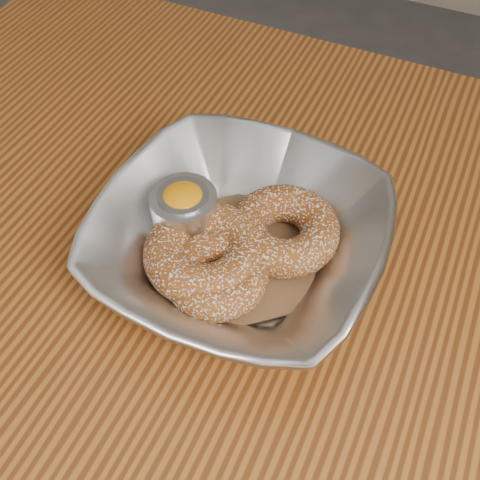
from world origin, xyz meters
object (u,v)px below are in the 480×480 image
at_px(serving_bowl, 240,239).
at_px(donut_extra, 206,253).
at_px(donut_back, 284,230).
at_px(donut_front, 217,275).
at_px(table, 324,369).
at_px(ramekin, 185,212).

relative_size(serving_bowl, donut_extra, 2.31).
relative_size(donut_back, donut_front, 1.13).
bearing_deg(serving_bowl, table, -11.71).
xyz_separation_m(donut_extra, ramekin, (-0.04, 0.03, 0.01)).
distance_m(table, donut_back, 0.15).
bearing_deg(ramekin, donut_front, -39.41).
bearing_deg(table, ramekin, 170.95).
distance_m(table, ramekin, 0.21).
bearing_deg(donut_extra, donut_back, 45.72).
relative_size(donut_front, ramekin, 1.48).
bearing_deg(donut_front, donut_extra, 139.75).
distance_m(donut_back, donut_extra, 0.07).
relative_size(table, donut_extra, 10.99).
height_order(donut_back, donut_extra, donut_extra).
height_order(donut_back, donut_front, donut_back).
bearing_deg(table, donut_front, -169.90).
height_order(donut_back, ramekin, ramekin).
bearing_deg(donut_extra, donut_front, -40.25).
bearing_deg(serving_bowl, donut_front, -94.95).
xyz_separation_m(table, donut_back, (-0.07, 0.05, 0.13)).
bearing_deg(ramekin, donut_back, 15.54).
bearing_deg(donut_extra, serving_bowl, 48.92).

